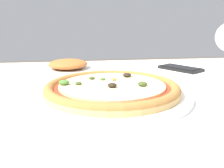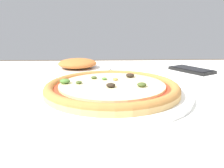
% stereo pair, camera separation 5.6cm
% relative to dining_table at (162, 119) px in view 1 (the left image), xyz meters
% --- Properties ---
extents(dining_table, '(1.46, 0.93, 0.72)m').
position_rel_dining_table_xyz_m(dining_table, '(0.00, 0.00, 0.00)').
color(dining_table, '#997047').
rests_on(dining_table, ground_plane).
extents(pizza_plate, '(0.35, 0.35, 0.04)m').
position_rel_dining_table_xyz_m(pizza_plate, '(-0.14, -0.04, 0.10)').
color(pizza_plate, white).
rests_on(pizza_plate, dining_table).
extents(cell_phone, '(0.14, 0.16, 0.01)m').
position_rel_dining_table_xyz_m(cell_phone, '(0.14, 0.23, 0.09)').
color(cell_phone, black).
rests_on(cell_phone, dining_table).
extents(side_plate, '(0.22, 0.22, 0.04)m').
position_rel_dining_table_xyz_m(side_plate, '(-0.24, 0.26, 0.10)').
color(side_plate, white).
rests_on(side_plate, dining_table).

